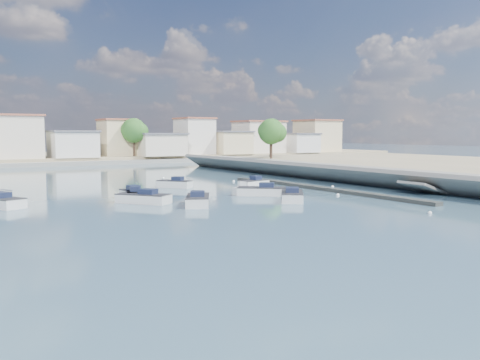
# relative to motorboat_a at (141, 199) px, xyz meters

# --- Properties ---
(ground) EXTENTS (400.00, 400.00, 0.00)m
(ground) POSITION_rel_motorboat_a_xyz_m (13.80, 27.80, -0.38)
(ground) COLOR #2B4457
(ground) RESTS_ON ground
(seawall_walkway) EXTENTS (5.00, 90.00, 1.80)m
(seawall_walkway) POSITION_rel_motorboat_a_xyz_m (32.30, 0.80, 0.52)
(seawall_walkway) COLOR slate
(seawall_walkway) RESTS_ON ground
(breakwater) EXTENTS (2.00, 31.02, 0.35)m
(breakwater) POSITION_rel_motorboat_a_xyz_m (20.71, 0.48, -0.21)
(breakwater) COLOR black
(breakwater) RESTS_ON ground
(far_shore_land) EXTENTS (160.00, 40.00, 1.40)m
(far_shore_land) POSITION_rel_motorboat_a_xyz_m (13.80, 79.80, 0.32)
(far_shore_land) COLOR gray
(far_shore_land) RESTS_ON ground
(far_shore_quay) EXTENTS (160.00, 2.50, 0.80)m
(far_shore_quay) POSITION_rel_motorboat_a_xyz_m (13.80, 58.80, 0.02)
(far_shore_quay) COLOR slate
(far_shore_quay) RESTS_ON ground
(far_town) EXTENTS (113.01, 12.80, 8.35)m
(far_town) POSITION_rel_motorboat_a_xyz_m (24.52, 64.72, 4.56)
(far_town) COLOR beige
(far_town) RESTS_ON far_shore_land
(shore_trees) EXTENTS (74.56, 38.32, 7.92)m
(shore_trees) POSITION_rel_motorboat_a_xyz_m (22.14, 55.91, 5.84)
(shore_trees) COLOR #38281E
(shore_trees) RESTS_ON ground
(motorboat_a) EXTENTS (4.43, 4.94, 1.48)m
(motorboat_a) POSITION_rel_motorboat_a_xyz_m (0.00, 0.00, 0.00)
(motorboat_a) COLOR silver
(motorboat_a) RESTS_ON ground
(motorboat_b) EXTENTS (2.59, 4.15, 1.48)m
(motorboat_b) POSITION_rel_motorboat_a_xyz_m (0.43, 2.67, -0.00)
(motorboat_b) COLOR silver
(motorboat_b) RESTS_ON ground
(motorboat_c) EXTENTS (4.92, 4.47, 1.48)m
(motorboat_c) POSITION_rel_motorboat_a_xyz_m (12.19, -0.56, 0.00)
(motorboat_c) COLOR silver
(motorboat_c) RESTS_ON ground
(motorboat_d) EXTENTS (4.32, 2.56, 1.48)m
(motorboat_d) POSITION_rel_motorboat_a_xyz_m (15.90, 6.55, -0.00)
(motorboat_d) COLOR silver
(motorboat_d) RESTS_ON ground
(motorboat_e) EXTENTS (3.96, 5.17, 1.48)m
(motorboat_e) POSITION_rel_motorboat_a_xyz_m (3.78, -3.72, -0.00)
(motorboat_e) COLOR silver
(motorboat_e) RESTS_ON ground
(motorboat_f) EXTENTS (3.66, 4.08, 1.48)m
(motorboat_f) POSITION_rel_motorboat_a_xyz_m (7.97, 10.96, -0.00)
(motorboat_f) COLOR silver
(motorboat_f) RESTS_ON ground
(motorboat_g) EXTENTS (1.77, 4.72, 1.48)m
(motorboat_g) POSITION_rel_motorboat_a_xyz_m (0.55, 2.70, 0.00)
(motorboat_g) COLOR silver
(motorboat_g) RESTS_ON ground
(motorboat_h) EXTENTS (4.34, 5.01, 1.48)m
(motorboat_h) POSITION_rel_motorboat_a_xyz_m (12.60, -5.44, -0.00)
(motorboat_h) COLOR silver
(motorboat_h) RESTS_ON ground
(mooring_buoys) EXTENTS (12.09, 41.24, 0.32)m
(mooring_buoys) POSITION_rel_motorboat_a_xyz_m (18.45, 2.29, -0.33)
(mooring_buoys) COLOR white
(mooring_buoys) RESTS_ON ground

